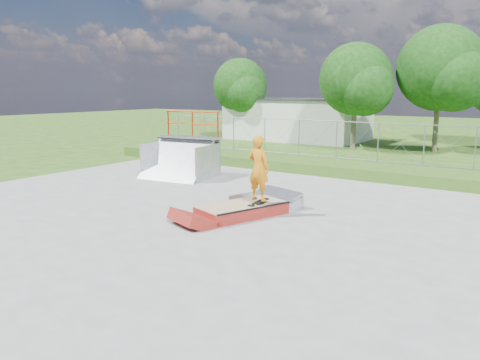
{
  "coord_description": "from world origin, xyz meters",
  "views": [
    {
      "loc": [
        8.66,
        -10.52,
        3.73
      ],
      "look_at": [
        0.99,
        0.81,
        1.1
      ],
      "focal_mm": 35.0,
      "sensor_mm": 36.0,
      "label": 1
    }
  ],
  "objects_px": {
    "grind_box": "(242,210)",
    "skater": "(259,171)",
    "quarter_pipe": "(178,145)",
    "flat_bank_ramp": "(265,201)"
  },
  "relations": [
    {
      "from": "grind_box",
      "to": "skater",
      "type": "distance_m",
      "value": 1.3
    },
    {
      "from": "flat_bank_ramp",
      "to": "skater",
      "type": "height_order",
      "value": "skater"
    },
    {
      "from": "quarter_pipe",
      "to": "skater",
      "type": "relative_size",
      "value": 1.46
    },
    {
      "from": "quarter_pipe",
      "to": "flat_bank_ramp",
      "type": "distance_m",
      "value": 6.55
    },
    {
      "from": "quarter_pipe",
      "to": "flat_bank_ramp",
      "type": "xyz_separation_m",
      "value": [
        5.91,
        -2.59,
        -1.15
      ]
    },
    {
      "from": "grind_box",
      "to": "skater",
      "type": "bearing_deg",
      "value": 53.33
    },
    {
      "from": "quarter_pipe",
      "to": "skater",
      "type": "xyz_separation_m",
      "value": [
        6.21,
        -3.48,
        -0.0
      ]
    },
    {
      "from": "quarter_pipe",
      "to": "skater",
      "type": "height_order",
      "value": "quarter_pipe"
    },
    {
      "from": "grind_box",
      "to": "quarter_pipe",
      "type": "xyz_separation_m",
      "value": [
        -5.8,
        3.75,
        1.21
      ]
    },
    {
      "from": "grind_box",
      "to": "skater",
      "type": "relative_size",
      "value": 1.52
    }
  ]
}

